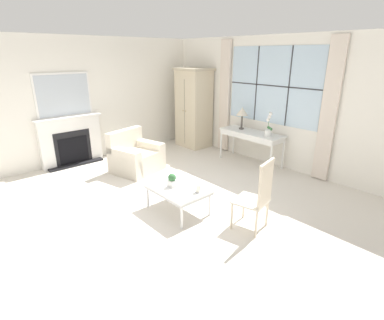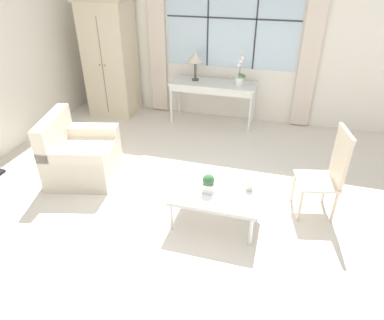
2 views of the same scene
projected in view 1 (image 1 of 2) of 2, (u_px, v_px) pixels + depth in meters
ground_plane at (163, 201)px, 5.21m from camera, size 14.00×14.00×0.00m
wall_back_windowed at (271, 102)px, 6.62m from camera, size 7.20×0.14×2.80m
wall_left at (107, 98)px, 7.24m from camera, size 0.06×7.20×2.80m
fireplace at (70, 136)px, 6.76m from camera, size 0.34×1.44×2.04m
armoire at (194, 108)px, 8.01m from camera, size 0.91×0.70×2.07m
console_table at (251, 135)px, 6.81m from camera, size 1.50×0.54×0.74m
table_lamp at (242, 112)px, 6.91m from camera, size 0.27×0.27×0.51m
potted_orchid at (268, 128)px, 6.36m from camera, size 0.18×0.14×0.52m
armchair_upholstered at (136, 158)px, 6.46m from camera, size 1.03×1.10×0.88m
side_chair_wooden at (258, 193)px, 4.17m from camera, size 0.52×0.52×1.07m
coffee_table at (178, 190)px, 4.75m from camera, size 0.97×0.67×0.42m
potted_plant_small at (172, 180)px, 4.73m from camera, size 0.13×0.13×0.22m
pillar_candle at (198, 189)px, 4.56m from camera, size 0.11×0.11×0.14m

